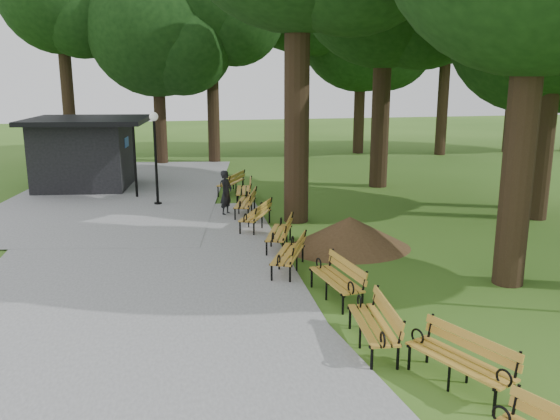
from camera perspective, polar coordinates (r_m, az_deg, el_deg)
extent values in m
plane|color=#37651D|center=(11.84, 5.24, -10.75)|extent=(100.00, 100.00, 0.00)
cube|color=gray|center=(14.18, -14.25, -6.85)|extent=(12.00, 38.00, 0.06)
imported|color=black|center=(20.14, -5.27, 1.68)|extent=(0.63, 0.67, 1.55)
cylinder|color=black|center=(21.87, -11.99, 4.51)|extent=(0.10, 0.10, 3.16)
sphere|color=white|center=(21.69, -12.21, 8.89)|extent=(0.32, 0.32, 0.32)
cone|color=#47301C|center=(16.44, 6.79, -2.18)|extent=(2.92, 2.92, 0.91)
cylinder|color=black|center=(14.01, 22.51, 7.66)|extent=(0.70, 0.70, 7.36)
cylinder|color=black|center=(21.03, 24.51, 7.42)|extent=(0.60, 0.60, 6.18)
sphere|color=black|center=(21.05, 25.50, 17.38)|extent=(5.28, 5.28, 5.28)
cylinder|color=black|center=(18.79, 1.66, 12.57)|extent=(0.80, 0.80, 9.15)
cylinder|color=black|center=(25.21, 9.84, 11.11)|extent=(0.76, 0.76, 7.87)
cylinder|color=black|center=(22.56, 22.85, 7.39)|extent=(0.56, 0.56, 5.79)
sphere|color=black|center=(22.53, 23.66, 16.10)|extent=(5.84, 5.84, 5.84)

